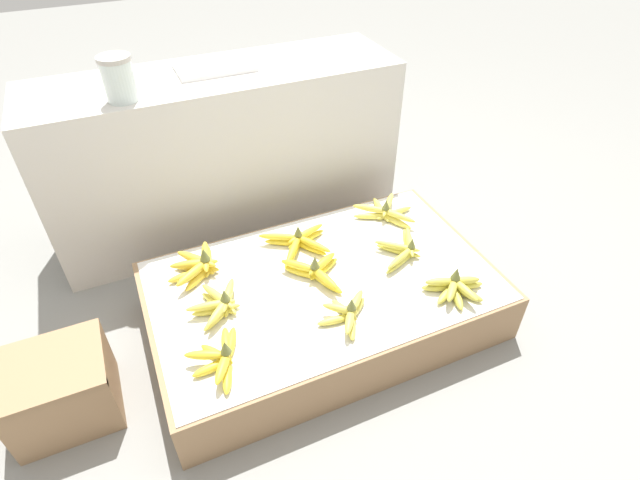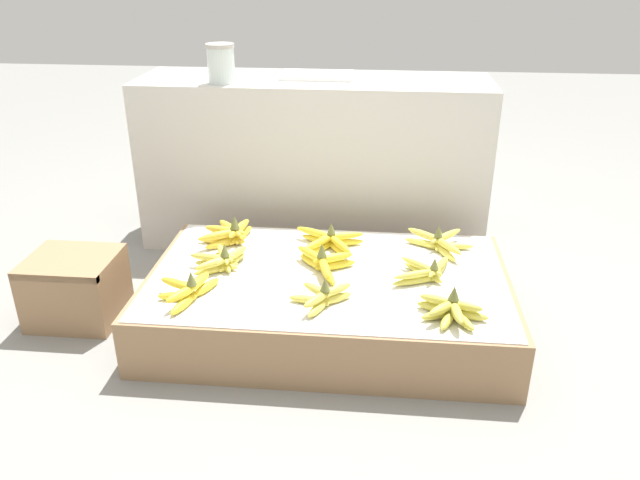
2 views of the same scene
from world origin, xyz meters
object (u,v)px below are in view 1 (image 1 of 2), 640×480
object	(u,v)px
banana_bunch_middle_midright	(403,250)
foam_tray_white	(215,67)
banana_bunch_front_left	(221,357)
banana_bunch_front_midright	(455,288)
banana_bunch_middle_left	(220,304)
banana_bunch_back_midright	(386,212)
banana_bunch_middle_midleft	(316,271)
glass_jar	(119,78)
banana_bunch_back_left	(199,265)
wooden_crate	(61,389)
banana_bunch_back_midleft	(298,242)
banana_bunch_front_midleft	(348,313)

from	to	relation	value
banana_bunch_middle_midright	foam_tray_white	bearing A→B (deg)	120.06
banana_bunch_middle_midright	foam_tray_white	world-z (taller)	foam_tray_white
banana_bunch_front_left	banana_bunch_front_midright	bearing A→B (deg)	-2.99
banana_bunch_middle_left	banana_bunch_back_midright	bearing A→B (deg)	16.82
banana_bunch_middle_midleft	banana_bunch_back_midright	world-z (taller)	banana_bunch_middle_midleft
glass_jar	banana_bunch_back_left	bearing A→B (deg)	-76.93
wooden_crate	banana_bunch_back_left	bearing A→B (deg)	26.71
banana_bunch_middle_left	banana_bunch_middle_midright	distance (m)	0.68
banana_bunch_back_left	banana_bunch_back_midleft	distance (m)	0.37
banana_bunch_back_midleft	banana_bunch_back_midright	bearing A→B (deg)	5.29
banana_bunch_front_midright	banana_bunch_back_left	size ratio (longest dim) A/B	0.98
banana_bunch_middle_midleft	banana_bunch_back_midleft	bearing A→B (deg)	89.28
wooden_crate	banana_bunch_middle_midright	size ratio (longest dim) A/B	1.42
wooden_crate	foam_tray_white	xyz separation A→B (m)	(0.75, 0.79, 0.59)
banana_bunch_front_midright	banana_bunch_back_midleft	size ratio (longest dim) A/B	0.81
banana_bunch_front_midright	foam_tray_white	size ratio (longest dim) A/B	0.72
banana_bunch_front_left	foam_tray_white	bearing A→B (deg)	72.68
wooden_crate	banana_bunch_back_midright	world-z (taller)	banana_bunch_back_midright
banana_bunch_back_left	banana_bunch_back_midright	bearing A→B (deg)	1.17
banana_bunch_back_left	foam_tray_white	size ratio (longest dim) A/B	0.73
banana_bunch_back_midleft	wooden_crate	bearing A→B (deg)	-165.24
banana_bunch_middle_midright	banana_bunch_back_midright	size ratio (longest dim) A/B	0.83
banana_bunch_back_midleft	glass_jar	distance (m)	0.82
banana_bunch_back_midleft	banana_bunch_back_left	bearing A→B (deg)	176.75
banana_bunch_front_midleft	banana_bunch_middle_midleft	bearing A→B (deg)	93.84
banana_bunch_front_midleft	banana_bunch_middle_left	size ratio (longest dim) A/B	0.97
banana_bunch_middle_midright	banana_bunch_back_left	world-z (taller)	banana_bunch_back_left
wooden_crate	banana_bunch_back_left	distance (m)	0.56
banana_bunch_back_left	banana_bunch_front_left	bearing A→B (deg)	-94.60
banana_bunch_middle_midright	banana_bunch_back_midleft	bearing A→B (deg)	150.31
banana_bunch_middle_midright	glass_jar	xyz separation A→B (m)	(-0.79, 0.60, 0.55)
banana_bunch_front_midleft	banana_bunch_back_midleft	bearing A→B (deg)	91.79
banana_bunch_front_left	banana_bunch_back_midright	size ratio (longest dim) A/B	0.94
banana_bunch_front_midright	banana_bunch_back_left	world-z (taller)	banana_bunch_back_left
banana_bunch_back_midleft	foam_tray_white	bearing A→B (deg)	100.23
banana_bunch_middle_midleft	foam_tray_white	world-z (taller)	foam_tray_white
banana_bunch_middle_midleft	foam_tray_white	xyz separation A→B (m)	(-0.10, 0.74, 0.48)
banana_bunch_middle_left	banana_bunch_middle_midright	size ratio (longest dim) A/B	0.98
glass_jar	foam_tray_white	xyz separation A→B (m)	(0.36, 0.15, -0.07)
foam_tray_white	banana_bunch_front_left	bearing A→B (deg)	-107.32
wooden_crate	banana_bunch_front_left	xyz separation A→B (m)	(0.46, -0.17, 0.11)
banana_bunch_middle_midright	banana_bunch_back_midleft	world-z (taller)	banana_bunch_back_midleft
banana_bunch_front_left	banana_bunch_back_midleft	bearing A→B (deg)	44.47
banana_bunch_front_left	foam_tray_white	distance (m)	1.11
banana_bunch_front_midleft	banana_bunch_back_midright	xyz separation A→B (m)	(0.38, 0.42, -0.00)
banana_bunch_front_midright	foam_tray_white	distance (m)	1.21
wooden_crate	banana_bunch_back_left	world-z (taller)	banana_bunch_back_left
banana_bunch_middle_midleft	banana_bunch_back_midleft	distance (m)	0.17
banana_bunch_middle_midright	banana_bunch_back_midright	bearing A→B (deg)	75.81
banana_bunch_front_left	banana_bunch_front_midright	xyz separation A→B (m)	(0.79, -0.04, -0.00)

